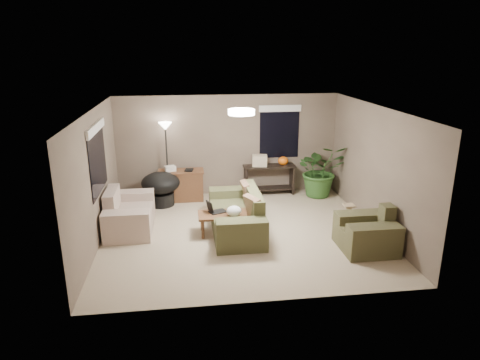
{
  "coord_description": "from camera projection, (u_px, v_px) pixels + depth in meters",
  "views": [
    {
      "loc": [
        -1.07,
        -7.91,
        3.6
      ],
      "look_at": [
        0.0,
        0.2,
        1.05
      ],
      "focal_mm": 32.0,
      "sensor_mm": 36.0,
      "label": 1
    }
  ],
  "objects": [
    {
      "name": "floor_lamp",
      "position": [
        166.0,
        135.0,
        10.11
      ],
      "size": [
        0.32,
        0.32,
        1.91
      ],
      "color": "black",
      "rests_on": "ground"
    },
    {
      "name": "coffee_table",
      "position": [
        223.0,
        216.0,
        8.55
      ],
      "size": [
        1.0,
        0.55,
        0.42
      ],
      "color": "brown",
      "rests_on": "ground"
    },
    {
      "name": "throw_pillows",
      "position": [
        250.0,
        200.0,
        8.64
      ],
      "size": [
        0.4,
        1.38,
        0.47
      ],
      "color": "#8C7251",
      "rests_on": "main_sofa"
    },
    {
      "name": "desk_papers",
      "position": [
        174.0,
        169.0,
        10.26
      ],
      "size": [
        0.71,
        0.31,
        0.12
      ],
      "color": "silver",
      "rests_on": "desk"
    },
    {
      "name": "loveseat",
      "position": [
        128.0,
        215.0,
        8.79
      ],
      "size": [
        0.9,
        1.6,
        0.85
      ],
      "color": "beige",
      "rests_on": "ground"
    },
    {
      "name": "cardboard_box",
      "position": [
        260.0,
        161.0,
        10.68
      ],
      "size": [
        0.4,
        0.32,
        0.27
      ],
      "primitive_type": "cube",
      "rotation": [
        0.0,
        0.0,
        -0.15
      ],
      "color": "beige",
      "rests_on": "console_table"
    },
    {
      "name": "plastic_bag",
      "position": [
        234.0,
        211.0,
        8.38
      ],
      "size": [
        0.38,
        0.36,
        0.21
      ],
      "primitive_type": "ellipsoid",
      "rotation": [
        0.0,
        0.0,
        0.43
      ],
      "color": "white",
      "rests_on": "coffee_table"
    },
    {
      "name": "desk",
      "position": [
        181.0,
        185.0,
        10.41
      ],
      "size": [
        1.1,
        0.5,
        0.75
      ],
      "color": "brown",
      "rests_on": "ground"
    },
    {
      "name": "papasan_chair",
      "position": [
        161.0,
        186.0,
        10.06
      ],
      "size": [
        0.94,
        0.94,
        0.8
      ],
      "color": "black",
      "rests_on": "ground"
    },
    {
      "name": "cat_scratching_post",
      "position": [
        348.0,
        218.0,
        8.87
      ],
      "size": [
        0.32,
        0.32,
        0.5
      ],
      "color": "tan",
      "rests_on": "ground"
    },
    {
      "name": "window_left",
      "position": [
        97.0,
        147.0,
        8.1
      ],
      "size": [
        0.05,
        1.56,
        1.33
      ],
      "color": "black",
      "rests_on": "room_shell"
    },
    {
      "name": "pumpkin",
      "position": [
        283.0,
        161.0,
        10.76
      ],
      "size": [
        0.32,
        0.32,
        0.21
      ],
      "primitive_type": "ellipsoid",
      "rotation": [
        0.0,
        0.0,
        0.25
      ],
      "color": "orange",
      "rests_on": "console_table"
    },
    {
      "name": "main_sofa",
      "position": [
        238.0,
        217.0,
        8.71
      ],
      "size": [
        0.95,
        2.2,
        0.85
      ],
      "color": "#4C4D2E",
      "rests_on": "ground"
    },
    {
      "name": "laptop",
      "position": [
        214.0,
        209.0,
        8.58
      ],
      "size": [
        0.43,
        0.33,
        0.24
      ],
      "color": "black",
      "rests_on": "coffee_table"
    },
    {
      "name": "ceiling_fixture",
      "position": [
        241.0,
        112.0,
        7.96
      ],
      "size": [
        0.5,
        0.5,
        0.1
      ],
      "primitive_type": "cylinder",
      "color": "white",
      "rests_on": "room_shell"
    },
    {
      "name": "console_table",
      "position": [
        269.0,
        177.0,
        10.84
      ],
      "size": [
        1.3,
        0.4,
        0.75
      ],
      "color": "black",
      "rests_on": "ground"
    },
    {
      "name": "armchair",
      "position": [
        367.0,
        234.0,
        7.89
      ],
      "size": [
        0.95,
        1.0,
        0.85
      ],
      "color": "#454329",
      "rests_on": "ground"
    },
    {
      "name": "window_back",
      "position": [
        280.0,
        123.0,
        10.66
      ],
      "size": [
        1.06,
        0.05,
        1.33
      ],
      "color": "black",
      "rests_on": "room_shell"
    },
    {
      "name": "houseplant",
      "position": [
        320.0,
        176.0,
        10.68
      ],
      "size": [
        1.2,
        1.34,
        1.04
      ],
      "primitive_type": "imported",
      "color": "#2D5923",
      "rests_on": "ground"
    },
    {
      "name": "room_shell",
      "position": [
        241.0,
        173.0,
        8.32
      ],
      "size": [
        5.5,
        5.5,
        5.5
      ],
      "color": "tan",
      "rests_on": "ground"
    }
  ]
}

